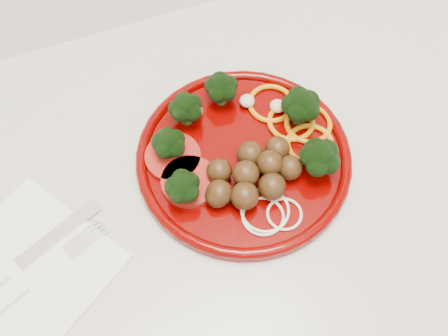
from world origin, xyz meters
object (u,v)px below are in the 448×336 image
object	(u,v)px
napkin	(26,271)
knife	(2,277)
fork	(13,297)
plate	(242,153)

from	to	relation	value
napkin	knife	bearing A→B (deg)	-179.92
napkin	knife	world-z (taller)	knife
napkin	fork	world-z (taller)	fork
knife	fork	bearing A→B (deg)	-97.00
knife	fork	distance (m)	0.03
fork	plate	bearing A→B (deg)	-9.04
knife	plate	bearing A→B (deg)	-14.10
napkin	fork	xyz separation A→B (m)	(-0.02, -0.03, 0.01)
knife	fork	size ratio (longest dim) A/B	1.13
napkin	plate	bearing A→B (deg)	9.40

